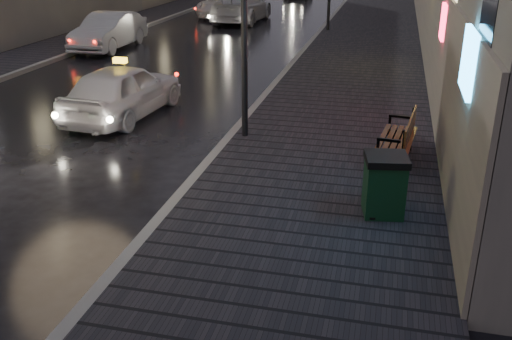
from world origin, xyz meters
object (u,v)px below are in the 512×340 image
Objects in this scene: bench at (400,139)px; taxi_far at (228,4)px; trash_bin at (384,184)px; car_left_mid at (109,31)px; taxi_mid at (241,7)px; taxi_near at (123,90)px.

taxi_far is (-9.82, 21.46, 0.07)m from bench.
taxi_far is (-9.59, 23.91, 0.03)m from trash_bin.
car_left_mid reaches higher than bench.
car_left_mid reaches higher than taxi_far.
trash_bin is 0.23× the size of car_left_mid.
car_left_mid is (-11.61, 13.10, 0.06)m from trash_bin.
taxi_far reaches higher than bench.
taxi_far is at bearing 78.91° from car_left_mid.
taxi_mid is 2.43m from taxi_far.
bench is 0.45× the size of car_left_mid.
bench is 0.39× the size of taxi_far.
taxi_mid is at bearing -80.84° from taxi_near.
bench is at bearing 115.17° from taxi_mid.
car_left_mid is 0.87× the size of taxi_far.
taxi_near is 0.94× the size of car_left_mid.
trash_bin is 0.20× the size of taxi_far.
car_left_mid is at bearing 144.80° from bench.
bench is at bearing 74.91° from trash_bin.
trash_bin is 23.38m from taxi_mid.
taxi_mid is at bearing -50.22° from taxi_far.
taxi_near is 0.75× the size of taxi_mid.
car_left_mid is (-4.79, 8.64, 0.02)m from taxi_near.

